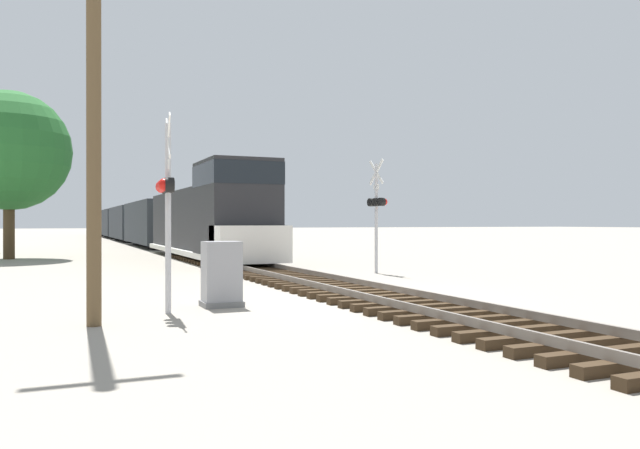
# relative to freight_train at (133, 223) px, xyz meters

# --- Properties ---
(ground_plane) EXTENTS (400.00, 400.00, 0.00)m
(ground_plane) POSITION_rel_freight_train_xyz_m (0.00, -47.65, -1.83)
(ground_plane) COLOR gray
(rail_track_bed) EXTENTS (2.60, 160.00, 0.31)m
(rail_track_bed) POSITION_rel_freight_train_xyz_m (0.00, -47.65, -1.70)
(rail_track_bed) COLOR #382819
(rail_track_bed) RESTS_ON ground
(freight_train) EXTENTS (2.87, 80.92, 4.40)m
(freight_train) POSITION_rel_freight_train_xyz_m (0.00, 0.00, 0.00)
(freight_train) COLOR #232326
(freight_train) RESTS_ON ground
(crossing_signal_near) EXTENTS (0.39, 1.01, 4.04)m
(crossing_signal_near) POSITION_rel_freight_train_xyz_m (-4.85, -48.42, 0.60)
(crossing_signal_near) COLOR #B7B7BC
(crossing_signal_near) RESTS_ON ground
(crossing_signal_far) EXTENTS (0.39, 1.01, 4.16)m
(crossing_signal_far) POSITION_rel_freight_train_xyz_m (3.90, -41.24, 0.62)
(crossing_signal_far) COLOR #B7B7BC
(crossing_signal_far) RESTS_ON ground
(relay_cabinet) EXTENTS (0.87, 0.70, 1.44)m
(relay_cabinet) POSITION_rel_freight_train_xyz_m (-3.56, -47.82, -1.13)
(relay_cabinet) COLOR slate
(relay_cabinet) RESTS_ON ground
(utility_pole) EXTENTS (1.80, 0.26, 9.27)m
(utility_pole) POSITION_rel_freight_train_xyz_m (-6.31, -49.48, 2.96)
(utility_pole) COLOR brown
(utility_pole) RESTS_ON ground
(tree_far_right) EXTENTS (6.05, 6.05, 8.52)m
(tree_far_right) POSITION_rel_freight_train_xyz_m (-9.01, -26.16, 3.65)
(tree_far_right) COLOR #473521
(tree_far_right) RESTS_ON ground
(tree_deep_background) EXTENTS (4.13, 4.13, 7.37)m
(tree_deep_background) POSITION_rel_freight_train_xyz_m (10.82, 7.11, 3.41)
(tree_deep_background) COLOR brown
(tree_deep_background) RESTS_ON ground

